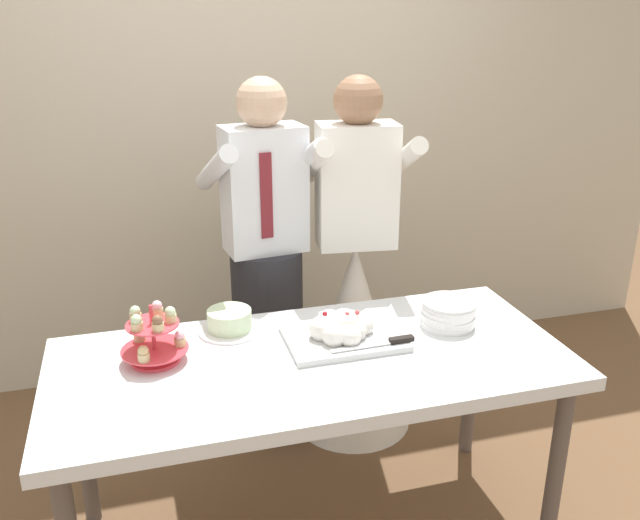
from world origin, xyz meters
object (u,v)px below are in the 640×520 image
at_px(main_cake_tray, 342,330).
at_px(person_bride, 354,313).
at_px(dessert_table, 312,376).
at_px(person_groom, 267,286).
at_px(round_cake, 230,322).
at_px(cupcake_stand, 154,338).
at_px(plate_stack, 448,313).

xyz_separation_m(main_cake_tray, person_bride, (0.25, 0.60, -0.24)).
distance_m(dessert_table, person_groom, 0.74).
xyz_separation_m(main_cake_tray, person_groom, (-0.15, 0.65, -0.07)).
height_order(main_cake_tray, round_cake, main_cake_tray).
bearing_deg(main_cake_tray, cupcake_stand, 177.02).
height_order(round_cake, person_bride, person_bride).
bearing_deg(person_bride, person_groom, 173.44).
bearing_deg(cupcake_stand, person_groom, 49.98).
relative_size(main_cake_tray, plate_stack, 2.06).
distance_m(round_cake, person_groom, 0.52).
xyz_separation_m(cupcake_stand, person_bride, (0.92, 0.57, -0.28)).
xyz_separation_m(person_groom, person_bride, (0.40, -0.05, -0.16)).
relative_size(dessert_table, person_bride, 1.08).
distance_m(plate_stack, person_bride, 0.66).
height_order(person_groom, person_bride, same).
bearing_deg(round_cake, main_cake_tray, -26.83).
relative_size(round_cake, person_groom, 0.14).
bearing_deg(dessert_table, person_bride, 60.39).
distance_m(plate_stack, round_cake, 0.83).
xyz_separation_m(dessert_table, plate_stack, (0.57, 0.10, 0.12)).
height_order(dessert_table, round_cake, round_cake).
height_order(cupcake_stand, person_groom, person_groom).
relative_size(dessert_table, main_cake_tray, 4.14).
height_order(cupcake_stand, person_bride, person_bride).
bearing_deg(person_bride, main_cake_tray, -112.81).
distance_m(dessert_table, person_bride, 0.80).
height_order(dessert_table, person_groom, person_groom).
xyz_separation_m(cupcake_stand, main_cake_tray, (0.66, -0.03, -0.05)).
bearing_deg(plate_stack, main_cake_tray, -178.08).
height_order(round_cake, person_groom, person_groom).
height_order(dessert_table, cupcake_stand, cupcake_stand).
relative_size(cupcake_stand, main_cake_tray, 0.53).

